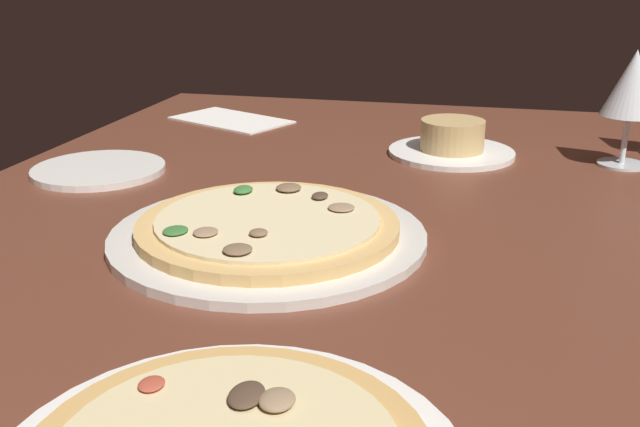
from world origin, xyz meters
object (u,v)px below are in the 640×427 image
at_px(paper_menu, 231,120).
at_px(side_plate, 99,170).
at_px(ramekin_on_saucer, 452,142).
at_px(pizza_main, 268,230).
at_px(wine_glass_near, 633,87).

bearing_deg(paper_menu, side_plate, 14.61).
bearing_deg(side_plate, ramekin_on_saucer, 114.06).
bearing_deg(ramekin_on_saucer, pizza_main, -22.77).
distance_m(pizza_main, ramekin_on_saucer, 0.43).
relative_size(pizza_main, wine_glass_near, 2.04).
bearing_deg(paper_menu, ramekin_on_saucer, 94.85).
xyz_separation_m(wine_glass_near, paper_menu, (-0.15, -0.65, -0.11)).
bearing_deg(paper_menu, pizza_main, 48.70).
bearing_deg(side_plate, wine_glass_near, 106.37).
bearing_deg(wine_glass_near, ramekin_on_saucer, -90.15).
relative_size(ramekin_on_saucer, wine_glass_near, 1.15).
xyz_separation_m(side_plate, paper_menu, (-0.36, 0.06, -0.00)).
xyz_separation_m(ramekin_on_saucer, side_plate, (0.21, -0.47, -0.02)).
bearing_deg(wine_glass_near, paper_menu, -102.81).
distance_m(side_plate, paper_menu, 0.36).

